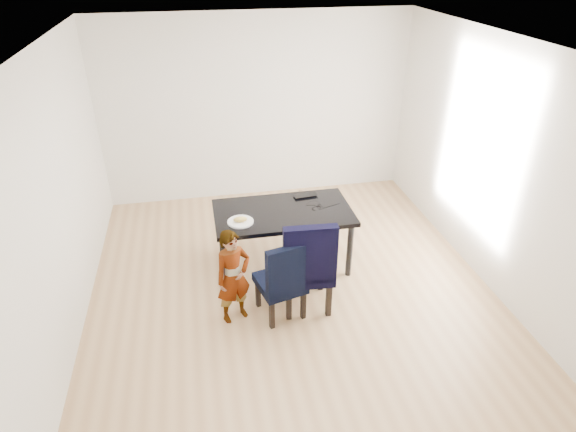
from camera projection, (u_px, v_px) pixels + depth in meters
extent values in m
cube|color=tan|center=(291.00, 289.00, 5.55)|extent=(4.50, 5.00, 0.01)
cube|color=white|center=(292.00, 43.00, 4.20)|extent=(4.50, 5.00, 0.01)
cube|color=white|center=(257.00, 109.00, 7.01)|extent=(4.50, 0.01, 2.70)
cube|color=white|center=(381.00, 371.00, 2.74)|extent=(4.50, 0.01, 2.70)
cube|color=white|center=(56.00, 204.00, 4.49)|extent=(0.01, 5.00, 2.70)
cube|color=white|center=(493.00, 165.00, 5.26)|extent=(0.01, 5.00, 2.70)
cube|color=black|center=(283.00, 238.00, 5.79)|extent=(1.60, 0.90, 0.75)
cube|color=black|center=(280.00, 276.00, 4.97)|extent=(0.55, 0.56, 0.94)
cube|color=black|center=(306.00, 261.00, 5.05)|extent=(0.57, 0.59, 1.12)
imported|color=orange|center=(233.00, 277.00, 4.87)|extent=(0.45, 0.38, 1.05)
cylinder|color=white|center=(240.00, 222.00, 5.37)|extent=(0.38, 0.38, 0.02)
ellipsoid|color=gold|center=(240.00, 219.00, 5.34)|extent=(0.17, 0.10, 0.06)
imported|color=black|center=(304.00, 194.00, 5.95)|extent=(0.31, 0.22, 0.02)
torus|color=black|center=(318.00, 208.00, 5.66)|extent=(0.17, 0.17, 0.01)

